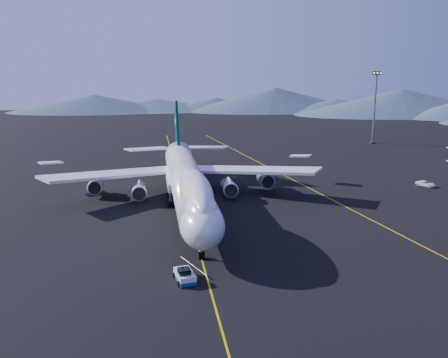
{
  "coord_description": "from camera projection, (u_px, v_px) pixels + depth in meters",
  "views": [
    {
      "loc": [
        -7.0,
        -95.43,
        27.65
      ],
      "look_at": [
        7.3,
        -0.35,
        6.0
      ],
      "focal_mm": 40.0,
      "sensor_mm": 36.0,
      "label": 1
    }
  ],
  "objects": [
    {
      "name": "ground",
      "position": [
        188.0,
        209.0,
        99.16
      ],
      "size": [
        500.0,
        500.0,
        0.0
      ],
      "primitive_type": "plane",
      "color": "black",
      "rests_on": "ground"
    },
    {
      "name": "taxiway_line_main",
      "position": [
        188.0,
        209.0,
        99.15
      ],
      "size": [
        0.25,
        220.0,
        0.01
      ],
      "primitive_type": "cube",
      "color": "#C7A30B",
      "rests_on": "ground"
    },
    {
      "name": "taxiway_line_side",
      "position": [
        316.0,
        192.0,
        113.15
      ],
      "size": [
        28.08,
        198.09,
        0.01
      ],
      "primitive_type": "cube",
      "rotation": [
        0.0,
        0.0,
        0.14
      ],
      "color": "#C7A30B",
      "rests_on": "ground"
    },
    {
      "name": "boeing_747",
      "position": [
        187.0,
        181.0,
        97.91
      ],
      "size": [
        59.62,
        72.43,
        19.37
      ],
      "color": "silver",
      "rests_on": "ground"
    },
    {
      "name": "pushback_tug",
      "position": [
        185.0,
        276.0,
        65.88
      ],
      "size": [
        3.13,
        4.74,
        1.93
      ],
      "rotation": [
        0.0,
        0.0,
        0.17
      ],
      "color": "silver",
      "rests_on": "ground"
    },
    {
      "name": "service_van",
      "position": [
        426.0,
        184.0,
        117.96
      ],
      "size": [
        4.13,
        5.04,
        1.28
      ],
      "primitive_type": "imported",
      "rotation": [
        0.0,
        0.0,
        0.52
      ],
      "color": "white",
      "rests_on": "ground"
    },
    {
      "name": "floodlight_mast",
      "position": [
        375.0,
        107.0,
        182.28
      ],
      "size": [
        3.23,
        2.42,
        26.11
      ],
      "rotation": [
        0.0,
        0.0,
        0.24
      ],
      "color": "black",
      "rests_on": "ground"
    }
  ]
}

